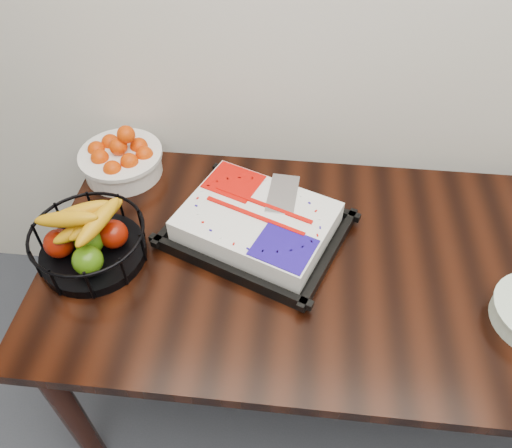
# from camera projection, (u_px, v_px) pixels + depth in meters

# --- Properties ---
(table) EXTENTS (1.80, 0.90, 0.75)m
(table) POSITION_uv_depth(u_px,v_px,m) (347.00, 281.00, 1.52)
(table) COLOR black
(table) RESTS_ON ground
(cake_tray) EXTENTS (0.60, 0.54, 0.10)m
(cake_tray) POSITION_uv_depth(u_px,v_px,m) (257.00, 224.00, 1.50)
(cake_tray) COLOR black
(cake_tray) RESTS_ON table
(tangerine_bowl) EXTENTS (0.28, 0.28, 0.18)m
(tangerine_bowl) POSITION_uv_depth(u_px,v_px,m) (120.00, 155.00, 1.68)
(tangerine_bowl) COLOR white
(tangerine_bowl) RESTS_ON table
(fruit_basket) EXTENTS (0.33, 0.33, 0.17)m
(fruit_basket) POSITION_uv_depth(u_px,v_px,m) (89.00, 240.00, 1.42)
(fruit_basket) COLOR black
(fruit_basket) RESTS_ON table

